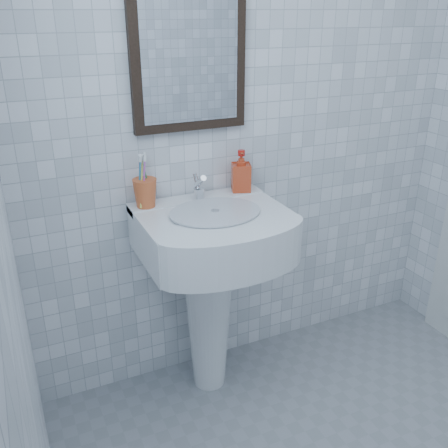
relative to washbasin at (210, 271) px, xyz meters
name	(u,v)px	position (x,y,z in m)	size (l,w,h in m)	color
wall_back	(253,120)	(0.32, 0.21, 0.61)	(2.20, 0.02, 2.50)	white
wall_left	(18,302)	(-0.78, -0.99, 0.61)	(0.02, 2.40, 2.50)	white
washbasin	(210,271)	(0.00, 0.00, 0.00)	(0.62, 0.45, 0.95)	white
faucet	(199,189)	(0.00, 0.11, 0.35)	(0.05, 0.11, 0.13)	silver
toothbrush_cup	(145,193)	(-0.24, 0.13, 0.37)	(0.10, 0.10, 0.12)	#D45A2C
soap_dispenser	(241,171)	(0.22, 0.14, 0.40)	(0.09, 0.09, 0.19)	red
wall_mirror	(189,55)	(0.00, 0.19, 0.91)	(0.50, 0.04, 0.62)	black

